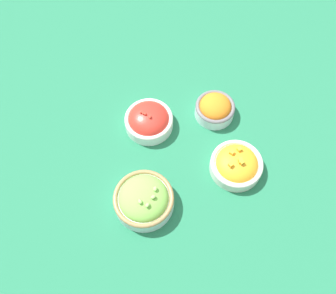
% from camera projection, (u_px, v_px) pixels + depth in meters
% --- Properties ---
extents(ground_plane, '(3.00, 3.00, 0.00)m').
position_uv_depth(ground_plane, '(168.00, 152.00, 1.04)').
color(ground_plane, '#23704C').
extents(bowl_carrots, '(0.11, 0.11, 0.07)m').
position_uv_depth(bowl_carrots, '(215.00, 108.00, 1.07)').
color(bowl_carrots, silver).
rests_on(bowl_carrots, ground_plane).
extents(bowl_lettuce, '(0.15, 0.15, 0.08)m').
position_uv_depth(bowl_lettuce, '(144.00, 199.00, 0.94)').
color(bowl_lettuce, silver).
rests_on(bowl_lettuce, ground_plane).
extents(bowl_squash, '(0.14, 0.14, 0.07)m').
position_uv_depth(bowl_squash, '(236.00, 164.00, 1.00)').
color(bowl_squash, silver).
rests_on(bowl_squash, ground_plane).
extents(bowl_cherry_tomatoes, '(0.14, 0.14, 0.07)m').
position_uv_depth(bowl_cherry_tomatoes, '(149.00, 120.00, 1.06)').
color(bowl_cherry_tomatoes, white).
rests_on(bowl_cherry_tomatoes, ground_plane).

